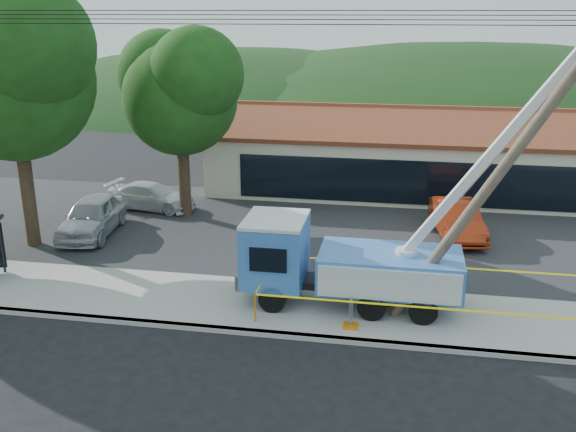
# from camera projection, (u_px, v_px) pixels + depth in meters

# --- Properties ---
(ground) EXTENTS (120.00, 120.00, 0.00)m
(ground) POSITION_uv_depth(u_px,v_px,m) (276.00, 374.00, 17.61)
(ground) COLOR black
(ground) RESTS_ON ground
(curb) EXTENTS (60.00, 0.25, 0.15)m
(curb) POSITION_uv_depth(u_px,v_px,m) (289.00, 335.00, 19.55)
(curb) COLOR #A9A59E
(curb) RESTS_ON ground
(sidewalk) EXTENTS (60.00, 4.00, 0.15)m
(sidewalk) POSITION_uv_depth(u_px,v_px,m) (299.00, 308.00, 21.33)
(sidewalk) COLOR #A9A59E
(sidewalk) RESTS_ON ground
(parking_lot) EXTENTS (60.00, 12.00, 0.10)m
(parking_lot) POSITION_uv_depth(u_px,v_px,m) (328.00, 231.00, 28.83)
(parking_lot) COLOR #28282B
(parking_lot) RESTS_ON ground
(strip_mall) EXTENTS (22.50, 8.53, 4.67)m
(strip_mall) POSITION_uv_depth(u_px,v_px,m) (418.00, 156.00, 35.06)
(strip_mall) COLOR beige
(strip_mall) RESTS_ON ground
(tree_west_near) EXTENTS (7.56, 6.72, 10.80)m
(tree_west_near) POSITION_uv_depth(u_px,v_px,m) (11.00, 64.00, 24.81)
(tree_west_near) COLOR #332316
(tree_west_near) RESTS_ON ground
(tree_lot) EXTENTS (6.30, 5.60, 8.94)m
(tree_lot) POSITION_uv_depth(u_px,v_px,m) (180.00, 87.00, 29.05)
(tree_lot) COLOR #332316
(tree_lot) RESTS_ON ground
(hill_west) EXTENTS (78.40, 56.00, 28.00)m
(hill_west) POSITION_uv_depth(u_px,v_px,m) (240.00, 99.00, 71.64)
(hill_west) COLOR #193513
(hill_west) RESTS_ON ground
(hill_center) EXTENTS (89.60, 64.00, 32.00)m
(hill_center) POSITION_uv_depth(u_px,v_px,m) (471.00, 104.00, 67.42)
(hill_center) COLOR #193513
(hill_center) RESTS_ON ground
(utility_truck) EXTENTS (10.96, 3.86, 9.66)m
(utility_truck) POSITION_uv_depth(u_px,v_px,m) (346.00, 259.00, 21.08)
(utility_truck) COLOR black
(utility_truck) RESTS_ON ground
(leaning_pole) EXTENTS (5.82, 1.90, 9.58)m
(leaning_pole) POSITION_uv_depth(u_px,v_px,m) (508.00, 162.00, 18.66)
(leaning_pole) COLOR brown
(leaning_pole) RESTS_ON ground
(caution_tape) EXTENTS (11.15, 3.41, 0.99)m
(caution_tape) POSITION_uv_depth(u_px,v_px,m) (434.00, 291.00, 20.68)
(caution_tape) COLOR orange
(caution_tape) RESTS_ON ground
(car_silver) EXTENTS (2.58, 5.11, 1.67)m
(car_silver) POSITION_uv_depth(u_px,v_px,m) (94.00, 236.00, 28.32)
(car_silver) COLOR #A5A7AC
(car_silver) RESTS_ON ground
(car_red) EXTENTS (2.37, 4.86, 1.54)m
(car_red) POSITION_uv_depth(u_px,v_px,m) (455.00, 238.00, 28.11)
(car_red) COLOR #A02C10
(car_red) RESTS_ON ground
(car_white) EXTENTS (4.66, 2.44, 1.29)m
(car_white) POSITION_uv_depth(u_px,v_px,m) (153.00, 211.00, 31.93)
(car_white) COLOR silver
(car_white) RESTS_ON ground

